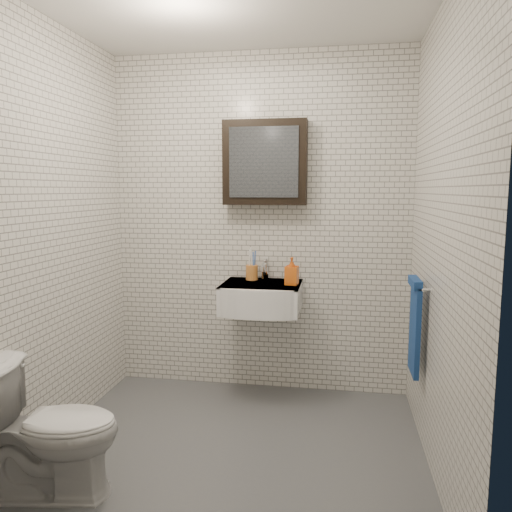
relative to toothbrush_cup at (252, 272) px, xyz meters
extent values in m
cube|color=#52555A|center=(0.04, -0.90, -0.91)|extent=(2.20, 2.00, 0.01)
cube|color=silver|center=(0.04, 0.10, 0.34)|extent=(2.20, 0.02, 2.50)
cube|color=silver|center=(0.04, -1.90, 0.34)|extent=(2.20, 0.02, 2.50)
cube|color=silver|center=(-1.06, -0.90, 0.34)|extent=(0.02, 2.00, 2.50)
cube|color=silver|center=(1.14, -0.90, 0.34)|extent=(0.02, 2.00, 2.50)
cube|color=white|center=(0.09, -0.13, -0.16)|extent=(0.55, 0.45, 0.20)
cylinder|color=silver|center=(0.09, -0.11, -0.07)|extent=(0.31, 0.31, 0.02)
cylinder|color=silver|center=(0.09, -0.11, -0.06)|extent=(0.04, 0.04, 0.01)
cube|color=white|center=(0.09, -0.13, -0.07)|extent=(0.55, 0.45, 0.01)
cylinder|color=silver|center=(0.09, 0.04, -0.03)|extent=(0.06, 0.06, 0.06)
cylinder|color=silver|center=(0.09, 0.04, 0.03)|extent=(0.03, 0.03, 0.08)
cylinder|color=silver|center=(0.09, -0.02, 0.06)|extent=(0.02, 0.12, 0.02)
cube|color=silver|center=(0.09, 0.07, 0.08)|extent=(0.02, 0.09, 0.01)
cube|color=black|center=(0.09, 0.03, 0.79)|extent=(0.60, 0.14, 0.60)
cube|color=#3F444C|center=(0.09, -0.05, 0.79)|extent=(0.49, 0.01, 0.49)
cylinder|color=silver|center=(1.10, -0.55, 0.04)|extent=(0.02, 0.30, 0.02)
cylinder|color=silver|center=(1.12, -0.42, 0.04)|extent=(0.04, 0.02, 0.02)
cylinder|color=silver|center=(1.12, -0.68, 0.04)|extent=(0.04, 0.02, 0.02)
cube|color=navy|center=(1.09, -0.55, -0.23)|extent=(0.03, 0.26, 0.54)
cube|color=navy|center=(1.08, -0.55, 0.05)|extent=(0.05, 0.26, 0.05)
cylinder|color=#C67731|center=(0.00, 0.00, -0.01)|extent=(0.11, 0.11, 0.11)
cylinder|color=white|center=(-0.02, -0.01, 0.07)|extent=(0.02, 0.03, 0.21)
cylinder|color=#3962B6|center=(0.01, -0.01, 0.05)|extent=(0.02, 0.02, 0.19)
cylinder|color=white|center=(-0.01, 0.02, 0.07)|extent=(0.02, 0.04, 0.22)
cylinder|color=#3962B6|center=(0.02, 0.01, 0.06)|extent=(0.03, 0.04, 0.20)
imported|color=orange|center=(0.31, -0.14, 0.04)|extent=(0.10, 0.10, 0.19)
imported|color=silver|center=(-0.76, -1.44, -0.57)|extent=(0.72, 0.48, 0.69)
camera|label=1|loc=(0.63, -3.56, 0.60)|focal=35.00mm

